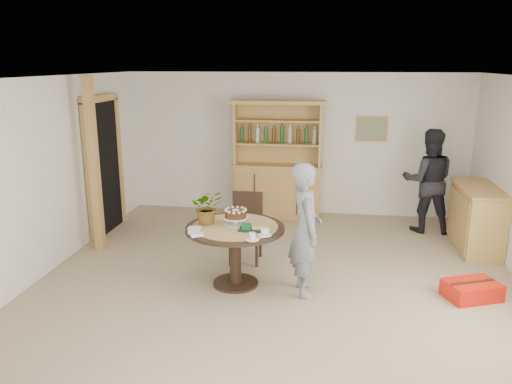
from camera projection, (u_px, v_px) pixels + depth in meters
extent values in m
plane|color=tan|center=(273.00, 298.00, 5.83)|extent=(7.00, 7.00, 0.00)
cube|color=white|center=(296.00, 144.00, 8.86)|extent=(6.00, 0.04, 2.50)
cube|color=white|center=(24.00, 185.00, 5.94)|extent=(0.04, 7.00, 2.50)
cube|color=white|center=(276.00, 79.00, 5.20)|extent=(6.00, 7.00, 0.04)
cube|color=tan|center=(372.00, 129.00, 8.58)|extent=(0.52, 0.03, 0.42)
cube|color=#59724C|center=(372.00, 129.00, 8.56)|extent=(0.44, 0.02, 0.34)
cube|color=black|center=(104.00, 167.00, 7.89)|extent=(0.10, 0.90, 2.10)
cube|color=tan|center=(90.00, 174.00, 7.41)|extent=(0.12, 0.10, 2.10)
cube|color=tan|center=(118.00, 161.00, 8.37)|extent=(0.12, 0.10, 2.10)
cube|color=tan|center=(100.00, 98.00, 7.61)|extent=(0.12, 1.10, 0.10)
cube|color=tan|center=(94.00, 166.00, 7.04)|extent=(0.12, 0.12, 2.50)
cube|color=tan|center=(277.00, 191.00, 8.86)|extent=(1.50, 0.50, 0.90)
cube|color=tan|center=(278.00, 165.00, 8.74)|extent=(1.56, 0.54, 0.04)
cube|color=tan|center=(279.00, 133.00, 8.70)|extent=(1.50, 0.04, 1.06)
cube|color=tan|center=(236.00, 133.00, 8.66)|extent=(0.04, 0.34, 1.06)
cube|color=tan|center=(320.00, 135.00, 8.45)|extent=(0.04, 0.34, 1.06)
cube|color=tan|center=(278.00, 144.00, 8.60)|extent=(1.44, 0.32, 0.03)
cube|color=tan|center=(278.00, 121.00, 8.49)|extent=(1.44, 0.32, 0.03)
cube|color=tan|center=(278.00, 102.00, 8.42)|extent=(1.62, 0.40, 0.06)
cylinder|color=#194C1E|center=(245.00, 134.00, 8.64)|extent=(0.07, 0.07, 0.28)
cylinder|color=#4C2D14|center=(255.00, 134.00, 8.61)|extent=(0.07, 0.07, 0.28)
cylinder|color=#B2BFB2|center=(264.00, 135.00, 8.59)|extent=(0.07, 0.07, 0.28)
cylinder|color=#194C1E|center=(273.00, 135.00, 8.57)|extent=(0.07, 0.07, 0.28)
cylinder|color=#4C2D14|center=(282.00, 135.00, 8.55)|extent=(0.07, 0.07, 0.28)
cylinder|color=#B2BFB2|center=(292.00, 135.00, 8.52)|extent=(0.07, 0.07, 0.28)
cylinder|color=#194C1E|center=(301.00, 135.00, 8.50)|extent=(0.07, 0.07, 0.28)
cylinder|color=#4C2D14|center=(310.00, 136.00, 8.48)|extent=(0.07, 0.07, 0.28)
cube|color=tan|center=(476.00, 220.00, 7.25)|extent=(0.50, 1.20, 0.90)
cube|color=tan|center=(480.00, 188.00, 7.13)|extent=(0.54, 1.26, 0.04)
cylinder|color=black|center=(235.00, 228.00, 6.00)|extent=(1.20, 1.20, 0.04)
cylinder|color=black|center=(235.00, 257.00, 6.10)|extent=(0.14, 0.14, 0.70)
cylinder|color=black|center=(236.00, 283.00, 6.19)|extent=(0.56, 0.56, 0.03)
cylinder|color=tan|center=(235.00, 226.00, 6.00)|extent=(1.04, 1.04, 0.01)
cube|color=black|center=(245.00, 230.00, 6.79)|extent=(0.42, 0.42, 0.04)
cube|color=black|center=(248.00, 209.00, 6.91)|extent=(0.42, 0.03, 0.46)
cube|color=black|center=(248.00, 193.00, 6.85)|extent=(0.42, 0.04, 0.05)
cube|color=black|center=(230.00, 250.00, 6.70)|extent=(0.03, 0.03, 0.44)
cube|color=black|center=(257.00, 251.00, 6.65)|extent=(0.04, 0.03, 0.44)
cube|color=black|center=(235.00, 241.00, 7.05)|extent=(0.03, 0.04, 0.44)
cube|color=black|center=(260.00, 242.00, 7.00)|extent=(0.04, 0.04, 0.44)
cylinder|color=white|center=(236.00, 224.00, 6.04)|extent=(0.28, 0.28, 0.01)
cylinder|color=white|center=(236.00, 221.00, 6.03)|extent=(0.05, 0.05, 0.08)
cylinder|color=white|center=(236.00, 218.00, 6.02)|extent=(0.30, 0.30, 0.01)
cylinder|color=#462714|center=(236.00, 214.00, 6.01)|extent=(0.26, 0.26, 0.09)
cylinder|color=white|center=(236.00, 210.00, 6.00)|extent=(0.08, 0.08, 0.01)
sphere|color=white|center=(245.00, 210.00, 5.98)|extent=(0.04, 0.04, 0.04)
sphere|color=white|center=(245.00, 209.00, 6.04)|extent=(0.04, 0.04, 0.04)
sphere|color=white|center=(242.00, 208.00, 6.09)|extent=(0.04, 0.04, 0.04)
sphere|color=white|center=(237.00, 207.00, 6.11)|extent=(0.04, 0.04, 0.04)
sphere|color=white|center=(232.00, 207.00, 6.10)|extent=(0.04, 0.04, 0.04)
sphere|color=white|center=(228.00, 208.00, 6.07)|extent=(0.04, 0.04, 0.04)
sphere|color=white|center=(226.00, 210.00, 6.01)|extent=(0.04, 0.04, 0.04)
sphere|color=white|center=(226.00, 211.00, 5.95)|extent=(0.04, 0.04, 0.04)
sphere|color=white|center=(229.00, 212.00, 5.91)|extent=(0.04, 0.04, 0.04)
sphere|color=white|center=(234.00, 213.00, 5.88)|extent=(0.04, 0.04, 0.04)
sphere|color=white|center=(239.00, 213.00, 5.89)|extent=(0.04, 0.04, 0.04)
sphere|color=white|center=(243.00, 212.00, 5.92)|extent=(0.04, 0.04, 0.04)
imported|color=#3F7233|center=(207.00, 207.00, 6.04)|extent=(0.47, 0.44, 0.42)
cube|color=black|center=(252.00, 230.00, 5.85)|extent=(0.30, 0.20, 0.01)
cube|color=#0B6725|center=(247.00, 227.00, 5.85)|extent=(0.10, 0.10, 0.06)
cube|color=#0B6725|center=(246.00, 224.00, 5.84)|extent=(0.11, 0.02, 0.01)
cylinder|color=white|center=(265.00, 235.00, 5.67)|extent=(0.15, 0.15, 0.01)
imported|color=white|center=(265.00, 231.00, 5.66)|extent=(0.10, 0.10, 0.08)
cylinder|color=white|center=(252.00, 240.00, 5.52)|extent=(0.15, 0.15, 0.01)
imported|color=white|center=(252.00, 236.00, 5.51)|extent=(0.08, 0.08, 0.07)
cube|color=white|center=(194.00, 228.00, 5.86)|extent=(0.14, 0.08, 0.03)
cube|color=white|center=(194.00, 232.00, 5.74)|extent=(0.16, 0.11, 0.03)
cube|color=white|center=(197.00, 235.00, 5.64)|extent=(0.16, 0.14, 0.03)
imported|color=slate|center=(305.00, 230.00, 5.77)|extent=(0.50, 0.65, 1.58)
imported|color=black|center=(428.00, 181.00, 7.94)|extent=(0.83, 0.65, 1.67)
cube|color=red|center=(472.00, 290.00, 5.80)|extent=(0.71, 0.60, 0.20)
cube|color=black|center=(473.00, 282.00, 5.77)|extent=(0.53, 0.25, 0.01)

